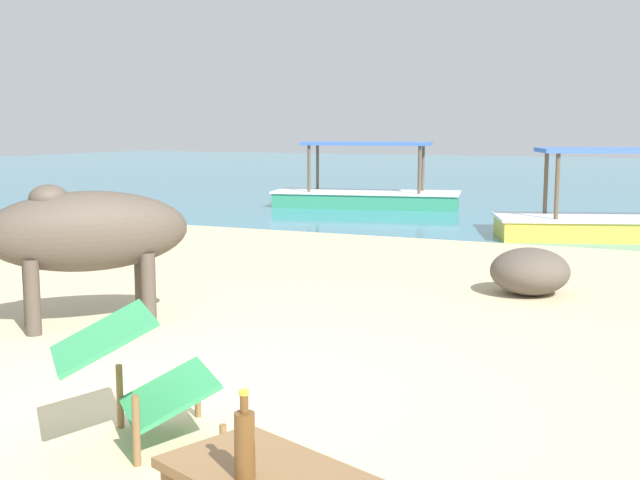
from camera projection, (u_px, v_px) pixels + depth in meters
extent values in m
cube|color=#CCB78E|center=(194.00, 400.00, 4.70)|extent=(18.00, 14.00, 0.04)
cube|color=teal|center=(583.00, 179.00, 24.65)|extent=(60.00, 36.00, 0.03)
cylinder|color=#4C4238|center=(32.00, 298.00, 6.04)|extent=(0.12, 0.12, 0.58)
cylinder|color=#4C4238|center=(31.00, 290.00, 6.34)|extent=(0.12, 0.12, 0.58)
cylinder|color=#4C4238|center=(149.00, 289.00, 6.37)|extent=(0.12, 0.12, 0.58)
cylinder|color=#4C4238|center=(142.00, 282.00, 6.66)|extent=(0.12, 0.12, 0.58)
ellipsoid|color=#4C4238|center=(87.00, 231.00, 6.29)|extent=(1.53, 1.55, 0.63)
ellipsoid|color=#4C4238|center=(48.00, 198.00, 6.15)|extent=(0.39, 0.39, 0.21)
cube|color=brown|center=(272.00, 477.00, 2.64)|extent=(0.87, 0.69, 0.04)
cylinder|color=brown|center=(245.00, 446.00, 2.57)|extent=(0.07, 0.07, 0.22)
cylinder|color=brown|center=(244.00, 404.00, 2.55)|extent=(0.03, 0.03, 0.06)
cylinder|color=yellow|center=(244.00, 392.00, 2.55)|extent=(0.03, 0.03, 0.02)
cylinder|color=brown|center=(198.00, 404.00, 4.37)|extent=(0.04, 0.04, 0.14)
cylinder|color=brown|center=(223.00, 438.00, 3.89)|extent=(0.04, 0.04, 0.14)
cylinder|color=brown|center=(120.00, 396.00, 4.20)|extent=(0.04, 0.04, 0.34)
cylinder|color=brown|center=(136.00, 431.00, 3.72)|extent=(0.04, 0.04, 0.34)
cube|color=#339356|center=(169.00, 394.00, 4.03)|extent=(0.67, 0.67, 0.21)
cube|color=#339356|center=(103.00, 337.00, 3.86)|extent=(0.70, 0.69, 0.23)
ellipsoid|color=brown|center=(530.00, 271.00, 7.53)|extent=(1.01, 1.02, 0.44)
ellipsoid|color=#756651|center=(72.00, 235.00, 10.03)|extent=(0.64, 0.67, 0.44)
cube|color=#338E66|center=(366.00, 200.00, 15.92)|extent=(3.75, 1.78, 0.28)
cube|color=white|center=(366.00, 192.00, 15.90)|extent=(3.83, 1.85, 0.04)
cylinder|color=brown|center=(423.00, 169.00, 15.98)|extent=(0.06, 0.06, 0.95)
cylinder|color=brown|center=(419.00, 171.00, 15.23)|extent=(0.06, 0.06, 0.95)
cylinder|color=brown|center=(317.00, 168.00, 16.44)|extent=(0.06, 0.06, 0.95)
cylinder|color=brown|center=(309.00, 170.00, 15.69)|extent=(0.06, 0.06, 0.95)
cube|color=#3D66C6|center=(367.00, 144.00, 15.76)|extent=(2.65, 1.41, 0.06)
cube|color=gold|center=(626.00, 229.00, 11.44)|extent=(3.76, 2.22, 0.28)
cube|color=white|center=(627.00, 218.00, 11.41)|extent=(3.85, 2.30, 0.04)
cylinder|color=brown|center=(546.00, 184.00, 11.81)|extent=(0.06, 0.06, 0.95)
cylinder|color=brown|center=(557.00, 188.00, 11.05)|extent=(0.06, 0.06, 0.95)
cube|color=#3D66C6|center=(631.00, 150.00, 11.28)|extent=(2.69, 1.71, 0.06)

